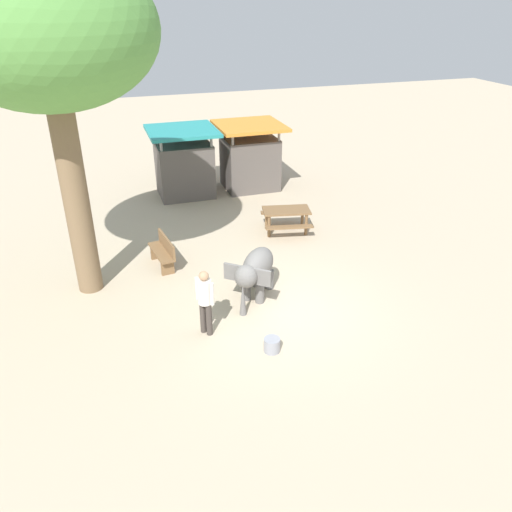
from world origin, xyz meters
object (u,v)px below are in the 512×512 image
(picnic_table_near, at_px, (286,215))
(wooden_bench, at_px, (163,251))
(market_stall_orange, at_px, (250,159))
(feed_bucket, at_px, (272,345))
(shade_tree_main, at_px, (47,35))
(market_stall_teal, at_px, (184,166))
(person_handler, at_px, (205,298))
(elephant, at_px, (255,270))

(picnic_table_near, bearing_deg, wooden_bench, -153.36)
(market_stall_orange, relative_size, feed_bucket, 7.00)
(shade_tree_main, relative_size, picnic_table_near, 4.49)
(wooden_bench, relative_size, feed_bucket, 4.01)
(shade_tree_main, xyz_separation_m, picnic_table_near, (6.19, 1.72, -5.59))
(feed_bucket, bearing_deg, shade_tree_main, 132.61)
(wooden_bench, height_order, market_stall_teal, market_stall_teal)
(picnic_table_near, relative_size, market_stall_teal, 0.70)
(wooden_bench, bearing_deg, market_stall_teal, -25.16)
(person_handler, xyz_separation_m, shade_tree_main, (-2.47, 2.90, 5.23))
(shade_tree_main, bearing_deg, wooden_bench, 16.78)
(picnic_table_near, bearing_deg, person_handler, -117.07)
(market_stall_orange, distance_m, feed_bucket, 10.52)
(wooden_bench, xyz_separation_m, market_stall_orange, (4.29, 5.52, 0.67))
(market_stall_teal, bearing_deg, elephant, -88.04)
(shade_tree_main, height_order, wooden_bench, shade_tree_main)
(feed_bucket, bearing_deg, picnic_table_near, 66.23)
(market_stall_teal, bearing_deg, picnic_table_near, -61.04)
(market_stall_teal, distance_m, market_stall_orange, 2.60)
(person_handler, bearing_deg, wooden_bench, 59.42)
(person_handler, xyz_separation_m, wooden_bench, (-0.42, 3.52, -0.48))
(picnic_table_near, height_order, feed_bucket, picnic_table_near)
(person_handler, bearing_deg, shade_tree_main, 92.98)
(wooden_bench, distance_m, market_stall_teal, 5.81)
(elephant, relative_size, wooden_bench, 1.18)
(picnic_table_near, xyz_separation_m, market_stall_teal, (-2.45, 4.42, 0.55))
(shade_tree_main, distance_m, market_stall_orange, 10.16)
(elephant, distance_m, market_stall_orange, 8.26)
(shade_tree_main, distance_m, market_stall_teal, 8.78)
(picnic_table_near, xyz_separation_m, feed_bucket, (-2.51, -5.71, -0.43))
(market_stall_teal, relative_size, market_stall_orange, 1.00)
(wooden_bench, distance_m, feed_bucket, 4.90)
(picnic_table_near, bearing_deg, shade_tree_main, -152.72)
(market_stall_teal, bearing_deg, wooden_bench, -107.02)
(person_handler, bearing_deg, picnic_table_near, 13.80)
(shade_tree_main, height_order, feed_bucket, shade_tree_main)
(person_handler, xyz_separation_m, market_stall_orange, (3.87, 9.04, 0.19))
(person_handler, height_order, picnic_table_near, person_handler)
(person_handler, relative_size, wooden_bench, 1.12)
(feed_bucket, bearing_deg, person_handler, 137.94)
(elephant, distance_m, shade_tree_main, 6.94)
(elephant, distance_m, feed_bucket, 2.32)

